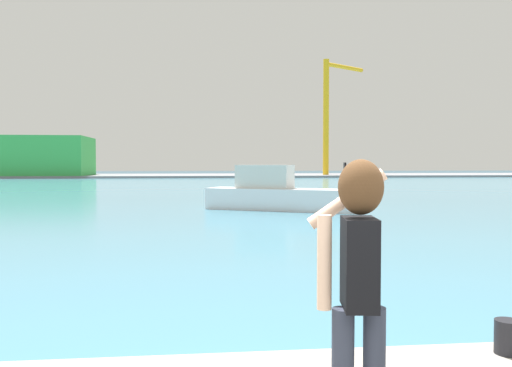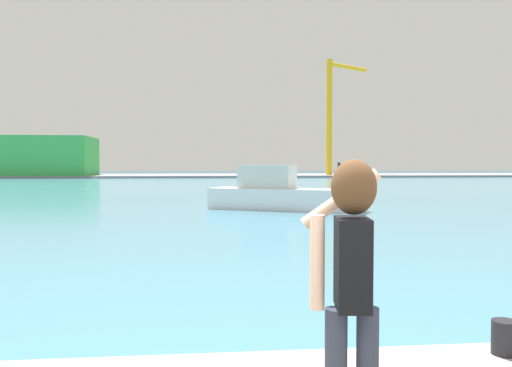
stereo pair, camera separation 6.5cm
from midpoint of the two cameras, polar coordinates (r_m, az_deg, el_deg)
ground_plane at (r=52.86m, az=-5.54°, el=-0.39°), size 220.00×220.00×0.00m
harbor_water at (r=54.85m, az=-5.58°, el=-0.29°), size 140.00×100.00×0.02m
far_shore_dock at (r=94.83m, az=-5.93°, el=0.84°), size 140.00×20.00×0.35m
person_photographer at (r=3.40m, az=10.19°, el=-8.88°), size 0.53×0.56×1.74m
harbor_bollard at (r=5.49m, az=24.84°, el=-14.57°), size 0.23×0.23×0.31m
boat_moored at (r=26.77m, az=2.38°, el=-1.15°), size 7.70×5.25×2.24m
warehouse_left at (r=95.80m, az=-22.58°, el=2.71°), size 17.82×12.43×6.35m
port_crane at (r=94.23m, az=7.81°, el=8.01°), size 8.65×6.26×19.75m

